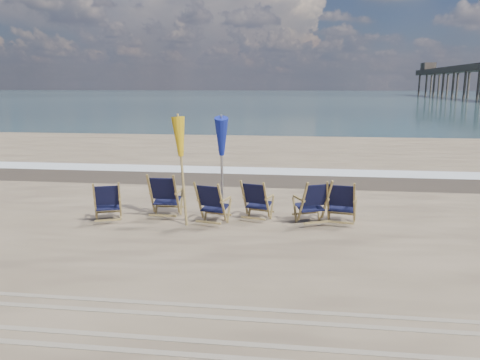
{
  "coord_description": "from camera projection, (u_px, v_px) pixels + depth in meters",
  "views": [
    {
      "loc": [
        1.32,
        -8.09,
        3.02
      ],
      "look_at": [
        0.0,
        2.2,
        0.9
      ],
      "focal_mm": 35.0,
      "sensor_mm": 36.0,
      "label": 1
    }
  ],
  "objects": [
    {
      "name": "beach_chair_0",
      "position": [
        120.0,
        202.0,
        10.37
      ],
      "size": [
        0.81,
        0.85,
        0.95
      ],
      "primitive_type": null,
      "rotation": [
        0.0,
        0.0,
        3.5
      ],
      "color": "black",
      "rests_on": "ground"
    },
    {
      "name": "beach_chair_5",
      "position": [
        354.0,
        204.0,
        10.04
      ],
      "size": [
        0.77,
        0.83,
        1.0
      ],
      "primitive_type": null,
      "rotation": [
        0.0,
        0.0,
        2.95
      ],
      "color": "black",
      "rests_on": "ground"
    },
    {
      "name": "ocean",
      "position": [
        296.0,
        96.0,
        133.02
      ],
      "size": [
        400.0,
        400.0,
        0.0
      ],
      "primitive_type": "plane",
      "color": "#324D53",
      "rests_on": "ground"
    },
    {
      "name": "umbrella_blue",
      "position": [
        222.0,
        138.0,
        10.25
      ],
      "size": [
        0.3,
        0.3,
        2.41
      ],
      "color": "#A5A5AD",
      "rests_on": "ground"
    },
    {
      "name": "surf_foam",
      "position": [
        262.0,
        171.0,
        16.7
      ],
      "size": [
        200.0,
        1.4,
        0.01
      ],
      "primitive_type": "cube",
      "color": "silver",
      "rests_on": "ground"
    },
    {
      "name": "beach_chair_3",
      "position": [
        266.0,
        202.0,
        10.35
      ],
      "size": [
        0.78,
        0.83,
        0.96
      ],
      "primitive_type": null,
      "rotation": [
        0.0,
        0.0,
        2.87
      ],
      "color": "black",
      "rests_on": "ground"
    },
    {
      "name": "wet_sand_strip",
      "position": [
        258.0,
        179.0,
        15.24
      ],
      "size": [
        200.0,
        2.6,
        0.0
      ],
      "primitive_type": "cube",
      "color": "#42362A",
      "rests_on": "ground"
    },
    {
      "name": "beach_chair_2",
      "position": [
        222.0,
        204.0,
        10.04
      ],
      "size": [
        0.78,
        0.84,
        0.99
      ],
      "primitive_type": null,
      "rotation": [
        0.0,
        0.0,
        2.9
      ],
      "color": "black",
      "rests_on": "ground"
    },
    {
      "name": "tire_tracks",
      "position": [
        190.0,
        328.0,
        5.91
      ],
      "size": [
        80.0,
        1.3,
        0.01
      ],
      "primitive_type": null,
      "color": "gray",
      "rests_on": "ground"
    },
    {
      "name": "beach_chair_4",
      "position": [
        327.0,
        202.0,
        10.2
      ],
      "size": [
        0.9,
        0.94,
        1.03
      ],
      "primitive_type": null,
      "rotation": [
        0.0,
        0.0,
        3.57
      ],
      "color": "black",
      "rests_on": "ground"
    },
    {
      "name": "beach_chair_1",
      "position": [
        177.0,
        196.0,
        10.6
      ],
      "size": [
        0.68,
        0.77,
        1.07
      ],
      "primitive_type": null,
      "rotation": [
        0.0,
        0.0,
        3.14
      ],
      "color": "black",
      "rests_on": "ground"
    },
    {
      "name": "umbrella_yellow",
      "position": [
        182.0,
        143.0,
        10.01
      ],
      "size": [
        0.3,
        0.3,
        2.34
      ],
      "color": "olive",
      "rests_on": "ground"
    }
  ]
}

